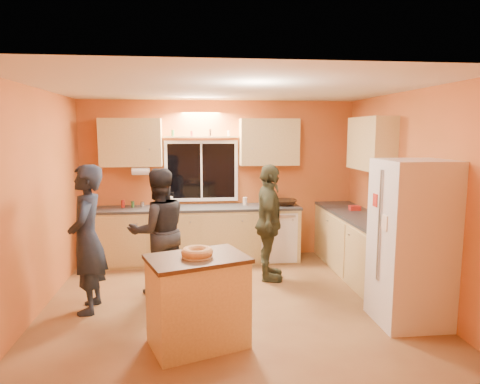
{
  "coord_description": "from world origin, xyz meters",
  "views": [
    {
      "loc": [
        -0.48,
        -5.06,
        2.09
      ],
      "look_at": [
        0.16,
        0.4,
        1.32
      ],
      "focal_mm": 32.0,
      "sensor_mm": 36.0,
      "label": 1
    }
  ],
  "objects": [
    {
      "name": "ground",
      "position": [
        0.0,
        0.0,
        0.0
      ],
      "size": [
        4.5,
        4.5,
        0.0
      ],
      "primitive_type": "plane",
      "color": "brown",
      "rests_on": "ground"
    },
    {
      "name": "room_shell",
      "position": [
        0.12,
        0.41,
        1.62
      ],
      "size": [
        4.54,
        4.04,
        2.61
      ],
      "color": "#D76C37",
      "rests_on": "ground"
    },
    {
      "name": "back_counter",
      "position": [
        0.01,
        1.7,
        0.45
      ],
      "size": [
        4.23,
        0.62,
        0.9
      ],
      "color": "tan",
      "rests_on": "ground"
    },
    {
      "name": "right_counter",
      "position": [
        1.95,
        0.5,
        0.45
      ],
      "size": [
        0.62,
        1.84,
        0.9
      ],
      "color": "tan",
      "rests_on": "ground"
    },
    {
      "name": "refrigerator",
      "position": [
        1.89,
        -0.8,
        0.9
      ],
      "size": [
        0.72,
        0.7,
        1.8
      ],
      "primitive_type": "cube",
      "color": "silver",
      "rests_on": "ground"
    },
    {
      "name": "island",
      "position": [
        -0.43,
        -1.06,
        0.46
      ],
      "size": [
        1.08,
        0.9,
        0.9
      ],
      "rotation": [
        0.0,
        0.0,
        0.33
      ],
      "color": "tan",
      "rests_on": "ground"
    },
    {
      "name": "bundt_pastry",
      "position": [
        -0.43,
        -1.06,
        0.94
      ],
      "size": [
        0.31,
        0.31,
        0.09
      ],
      "primitive_type": "torus",
      "color": "tan",
      "rests_on": "island"
    },
    {
      "name": "person_left",
      "position": [
        -1.68,
        -0.08,
        0.86
      ],
      "size": [
        0.43,
        0.64,
        1.72
      ],
      "primitive_type": "imported",
      "rotation": [
        0.0,
        0.0,
        -1.55
      ],
      "color": "black",
      "rests_on": "ground"
    },
    {
      "name": "person_center",
      "position": [
        -0.9,
        0.42,
        0.82
      ],
      "size": [
        0.96,
        0.85,
        1.63
      ],
      "primitive_type": "imported",
      "rotation": [
        0.0,
        0.0,
        3.49
      ],
      "color": "black",
      "rests_on": "ground"
    },
    {
      "name": "person_right",
      "position": [
        0.61,
        0.74,
        0.82
      ],
      "size": [
        0.56,
        1.02,
        1.65
      ],
      "primitive_type": "imported",
      "rotation": [
        0.0,
        0.0,
        1.39
      ],
      "color": "#2E3421",
      "rests_on": "ground"
    },
    {
      "name": "mixing_bowl",
      "position": [
        1.06,
        1.71,
        0.95
      ],
      "size": [
        0.39,
        0.39,
        0.09
      ],
      "primitive_type": "imported",
      "rotation": [
        0.0,
        0.0,
        -0.03
      ],
      "color": "black",
      "rests_on": "back_counter"
    },
    {
      "name": "utensil_crock",
      "position": [
        -0.83,
        1.72,
        0.99
      ],
      "size": [
        0.14,
        0.14,
        0.17
      ],
      "primitive_type": "cylinder",
      "color": "beige",
      "rests_on": "back_counter"
    },
    {
      "name": "potted_plant",
      "position": [
        2.0,
        -0.2,
        1.05
      ],
      "size": [
        0.3,
        0.26,
        0.31
      ],
      "primitive_type": "imported",
      "rotation": [
        0.0,
        0.0,
        0.07
      ],
      "color": "gray",
      "rests_on": "right_counter"
    },
    {
      "name": "red_box",
      "position": [
        2.01,
        1.13,
        0.94
      ],
      "size": [
        0.16,
        0.12,
        0.07
      ],
      "primitive_type": "cube",
      "rotation": [
        0.0,
        0.0,
        -0.01
      ],
      "color": "#B1241B",
      "rests_on": "right_counter"
    }
  ]
}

